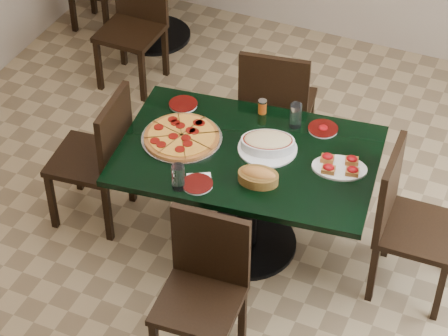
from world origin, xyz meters
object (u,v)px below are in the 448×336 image
at_px(bruschetta_platter, 340,166).
at_px(lasagna_casserole, 268,143).
at_px(bread_basket, 258,176).
at_px(back_chair_near, 135,18).
at_px(pepperoni_pizza, 182,137).
at_px(chair_left, 100,153).
at_px(chair_far, 276,102).
at_px(chair_right, 405,216).
at_px(chair_near, 204,283).
at_px(main_table, 247,177).

bearing_deg(bruschetta_platter, lasagna_casserole, 166.95).
bearing_deg(bread_basket, back_chair_near, 128.01).
height_order(pepperoni_pizza, bread_basket, bread_basket).
height_order(chair_left, bread_basket, chair_left).
height_order(lasagna_casserole, bruschetta_platter, lasagna_casserole).
relative_size(chair_far, chair_right, 1.01).
height_order(pepperoni_pizza, bruschetta_platter, bruschetta_platter).
distance_m(chair_far, chair_right, 1.28).
bearing_deg(chair_near, chair_left, 141.48).
bearing_deg(bruschetta_platter, bread_basket, -156.25).
bearing_deg(back_chair_near, chair_right, -28.19).
bearing_deg(pepperoni_pizza, bruschetta_platter, 6.92).
distance_m(chair_right, chair_left, 1.88).
bearing_deg(chair_left, chair_right, 89.69).
xyz_separation_m(chair_near, bread_basket, (0.05, 0.61, 0.28)).
bearing_deg(chair_left, bread_basket, 79.17).
relative_size(chair_near, lasagna_casserole, 2.53).
distance_m(pepperoni_pizza, bruschetta_platter, 0.94).
relative_size(chair_near, pepperoni_pizza, 1.91).
relative_size(chair_right, lasagna_casserole, 2.66).
height_order(chair_far, bruschetta_platter, chair_far).
bearing_deg(back_chair_near, chair_far, -23.40).
bearing_deg(bruschetta_platter, pepperoni_pizza, 173.92).
bearing_deg(chair_left, lasagna_casserole, 94.73).
height_order(chair_left, lasagna_casserole, chair_left).
xyz_separation_m(chair_left, lasagna_casserole, (1.02, 0.20, 0.26)).
distance_m(lasagna_casserole, bruschetta_platter, 0.44).
relative_size(chair_far, lasagna_casserole, 2.68).
xyz_separation_m(chair_far, lasagna_casserole, (0.21, -0.71, 0.25)).
distance_m(main_table, bread_basket, 0.34).
relative_size(main_table, chair_right, 1.66).
distance_m(back_chair_near, bread_basket, 2.30).
bearing_deg(chair_far, bread_basket, 95.89).
xyz_separation_m(chair_near, chair_left, (-1.02, 0.70, 0.02)).
height_order(chair_right, pepperoni_pizza, chair_right).
xyz_separation_m(chair_left, bruschetta_platter, (1.46, 0.20, 0.24)).
bearing_deg(chair_right, bruschetta_platter, 87.48).
xyz_separation_m(back_chair_near, lasagna_casserole, (1.58, -1.31, 0.27)).
distance_m(back_chair_near, pepperoni_pizza, 1.81).
relative_size(chair_near, back_chair_near, 0.98).
distance_m(pepperoni_pizza, lasagna_casserole, 0.51).
height_order(main_table, bruschetta_platter, bruschetta_platter).
distance_m(chair_near, pepperoni_pizza, 0.96).
bearing_deg(chair_left, pepperoni_pizza, 92.78).
distance_m(chair_near, bruschetta_platter, 1.03).
bearing_deg(chair_far, chair_right, 136.85).
relative_size(main_table, pepperoni_pizza, 3.32).
bearing_deg(lasagna_casserole, chair_left, 171.37).
xyz_separation_m(lasagna_casserole, bread_basket, (0.06, -0.28, -0.01)).
height_order(back_chair_near, pepperoni_pizza, back_chair_near).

